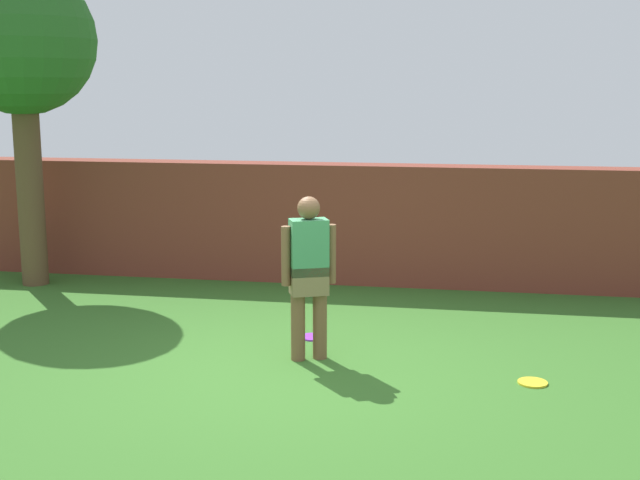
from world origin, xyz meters
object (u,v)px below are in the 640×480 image
tree (21,46)px  frisbee_yellow (533,383)px  frisbee_purple (313,337)px  person (309,270)px

tree → frisbee_yellow: 7.65m
frisbee_purple → frisbee_yellow: 2.45m
frisbee_yellow → person: bearing=171.1°
person → frisbee_purple: 1.13m
person → tree: bearing=127.0°
person → frisbee_yellow: 2.33m
tree → frisbee_yellow: bearing=-23.8°
frisbee_purple → frisbee_yellow: (2.22, -1.03, 0.00)m
person → frisbee_yellow: size_ratio=6.00×
tree → frisbee_purple: size_ratio=15.59×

